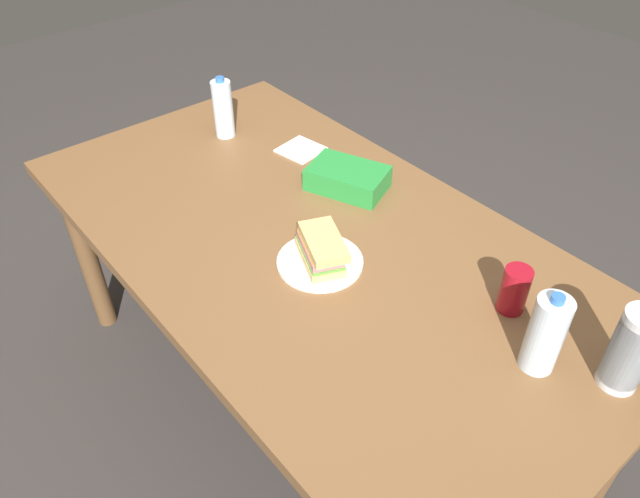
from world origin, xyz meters
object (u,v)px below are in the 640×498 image
at_px(paper_plate, 320,262).
at_px(sandwich, 321,249).
at_px(soda_can_red, 514,290).
at_px(dining_table, 314,259).
at_px(chip_bag, 348,178).
at_px(water_bottle_spare, 223,109).
at_px(water_bottle_tall, 545,334).
at_px(plastic_cup_stack, 631,350).

xyz_separation_m(paper_plate, sandwich, (0.00, 0.00, 0.05)).
bearing_deg(paper_plate, soda_can_red, 30.60).
bearing_deg(sandwich, dining_table, 149.75).
bearing_deg(paper_plate, chip_bag, 126.73).
bearing_deg(chip_bag, water_bottle_spare, 169.07).
distance_m(sandwich, water_bottle_tall, 0.58).
bearing_deg(plastic_cup_stack, sandwich, -160.84).
bearing_deg(sandwich, soda_can_red, 30.83).
relative_size(sandwich, plastic_cup_stack, 1.01).
bearing_deg(sandwich, chip_bag, 127.29).
distance_m(paper_plate, plastic_cup_stack, 0.74).
bearing_deg(soda_can_red, dining_table, -159.72).
xyz_separation_m(paper_plate, chip_bag, (-0.22, 0.29, 0.03)).
bearing_deg(plastic_cup_stack, paper_plate, -160.93).
xyz_separation_m(dining_table, paper_plate, (0.09, -0.06, 0.09)).
bearing_deg(dining_table, sandwich, -30.25).
relative_size(soda_can_red, chip_bag, 0.53).
bearing_deg(water_bottle_tall, soda_can_red, 145.48).
relative_size(dining_table, water_bottle_spare, 8.54).
bearing_deg(soda_can_red, chip_bag, 176.21).
xyz_separation_m(soda_can_red, water_bottle_tall, (0.14, -0.10, 0.04)).
bearing_deg(paper_plate, sandwich, 3.43).
height_order(dining_table, sandwich, sandwich).
height_order(dining_table, chip_bag, chip_bag).
height_order(water_bottle_tall, plastic_cup_stack, water_bottle_tall).
distance_m(chip_bag, water_bottle_spare, 0.53).
distance_m(paper_plate, sandwich, 0.05).
bearing_deg(chip_bag, water_bottle_tall, -32.89).
xyz_separation_m(water_bottle_tall, water_bottle_spare, (-1.29, 0.03, 0.00)).
distance_m(soda_can_red, plastic_cup_stack, 0.28).
distance_m(sandwich, water_bottle_spare, 0.76).
relative_size(dining_table, paper_plate, 7.97).
height_order(sandwich, water_bottle_spare, water_bottle_spare).
bearing_deg(dining_table, plastic_cup_stack, 13.03).
xyz_separation_m(chip_bag, plastic_cup_stack, (0.91, -0.05, 0.07)).
distance_m(dining_table, sandwich, 0.17).
bearing_deg(paper_plate, water_bottle_spare, 165.96).
distance_m(sandwich, soda_can_red, 0.48).
height_order(soda_can_red, chip_bag, soda_can_red).
relative_size(plastic_cup_stack, water_bottle_spare, 0.96).
xyz_separation_m(dining_table, soda_can_red, (0.51, 0.19, 0.14)).
height_order(paper_plate, sandwich, sandwich).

